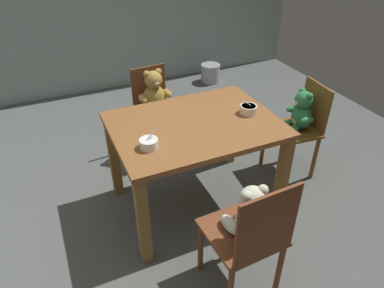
# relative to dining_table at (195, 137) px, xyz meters

# --- Properties ---
(ground_plane) EXTENTS (5.20, 5.20, 0.04)m
(ground_plane) POSITION_rel_dining_table_xyz_m (0.00, 0.00, -0.66)
(ground_plane) COLOR #505451
(dining_table) EXTENTS (1.19, 0.88, 0.76)m
(dining_table) POSITION_rel_dining_table_xyz_m (0.00, 0.00, 0.00)
(dining_table) COLOR brown
(dining_table) RESTS_ON ground_plane
(teddy_chair_near_right) EXTENTS (0.43, 0.41, 0.85)m
(teddy_chair_near_right) POSITION_rel_dining_table_xyz_m (0.99, 0.03, -0.09)
(teddy_chair_near_right) COLOR brown
(teddy_chair_near_right) RESTS_ON ground_plane
(teddy_chair_near_front) EXTENTS (0.43, 0.44, 0.90)m
(teddy_chair_near_front) POSITION_rel_dining_table_xyz_m (-0.05, -0.84, -0.07)
(teddy_chair_near_front) COLOR brown
(teddy_chair_near_front) RESTS_ON ground_plane
(teddy_chair_far_center) EXTENTS (0.40, 0.41, 0.85)m
(teddy_chair_far_center) POSITION_rel_dining_table_xyz_m (-0.02, 0.84, -0.07)
(teddy_chair_far_center) COLOR brown
(teddy_chair_far_center) RESTS_ON ground_plane
(porridge_bowl_cream_near_right) EXTENTS (0.13, 0.13, 0.13)m
(porridge_bowl_cream_near_right) POSITION_rel_dining_table_xyz_m (0.42, -0.03, 0.16)
(porridge_bowl_cream_near_right) COLOR beige
(porridge_bowl_cream_near_right) RESTS_ON dining_table
(porridge_bowl_white_near_left) EXTENTS (0.13, 0.12, 0.12)m
(porridge_bowl_white_near_left) POSITION_rel_dining_table_xyz_m (-0.40, -0.16, 0.16)
(porridge_bowl_white_near_left) COLOR white
(porridge_bowl_white_near_left) RESTS_ON dining_table
(metal_pail) EXTENTS (0.26, 0.26, 0.25)m
(metal_pail) POSITION_rel_dining_table_xyz_m (1.23, 2.15, -0.51)
(metal_pail) COLOR #93969B
(metal_pail) RESTS_ON ground_plane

